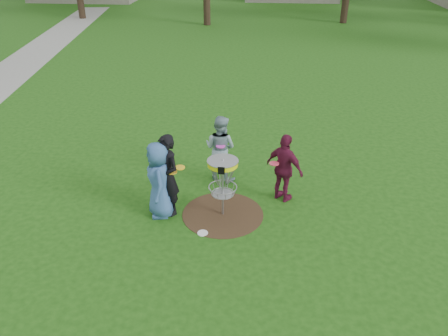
# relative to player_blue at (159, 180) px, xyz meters

# --- Properties ---
(ground) EXTENTS (100.00, 100.00, 0.00)m
(ground) POSITION_rel_player_blue_xyz_m (1.34, 0.10, -0.86)
(ground) COLOR #19470F
(ground) RESTS_ON ground
(dirt_patch) EXTENTS (1.80, 1.80, 0.01)m
(dirt_patch) POSITION_rel_player_blue_xyz_m (1.34, 0.10, -0.86)
(dirt_patch) COLOR #47331E
(dirt_patch) RESTS_ON ground
(player_blue) EXTENTS (0.75, 0.96, 1.73)m
(player_blue) POSITION_rel_player_blue_xyz_m (0.00, 0.00, 0.00)
(player_blue) COLOR #355C93
(player_blue) RESTS_ON ground
(player_black) EXTENTS (0.79, 0.79, 1.85)m
(player_black) POSITION_rel_player_blue_xyz_m (0.15, 0.10, 0.06)
(player_black) COLOR black
(player_black) RESTS_ON ground
(player_grey) EXTENTS (1.00, 0.91, 1.67)m
(player_grey) POSITION_rel_player_blue_xyz_m (1.13, 1.70, -0.03)
(player_grey) COLOR #7D9AA2
(player_grey) RESTS_ON ground
(player_maroon) EXTENTS (1.00, 0.90, 1.64)m
(player_maroon) POSITION_rel_player_blue_xyz_m (2.67, 0.83, -0.05)
(player_maroon) COLOR maroon
(player_maroon) RESTS_ON ground
(disc_on_grass) EXTENTS (0.22, 0.22, 0.02)m
(disc_on_grass) POSITION_rel_player_blue_xyz_m (0.99, -0.63, -0.86)
(disc_on_grass) COLOR white
(disc_on_grass) RESTS_ON ground
(disc_golf_basket) EXTENTS (0.66, 0.67, 1.38)m
(disc_golf_basket) POSITION_rel_player_blue_xyz_m (1.34, 0.10, 0.15)
(disc_golf_basket) COLOR #9EA0A5
(disc_golf_basket) RESTS_ON ground
(held_discs) EXTENTS (2.37, 1.62, 0.15)m
(held_discs) POSITION_rel_player_blue_xyz_m (1.08, 0.56, 0.19)
(held_discs) COLOR gold
(held_discs) RESTS_ON ground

